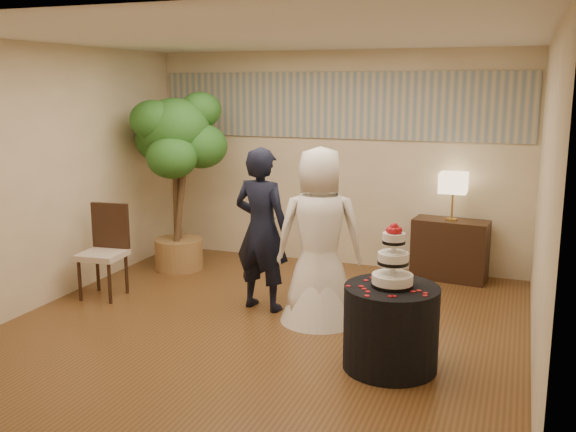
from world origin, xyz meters
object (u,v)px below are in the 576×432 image
at_px(bride, 320,235).
at_px(cake_table, 391,327).
at_px(table_lamp, 453,197).
at_px(wedding_cake, 393,255).
at_px(ficus_tree, 176,181).
at_px(console, 450,250).
at_px(side_chair, 102,252).
at_px(groom, 262,229).

bearing_deg(bride, cake_table, 118.78).
bearing_deg(bride, table_lamp, -137.18).
bearing_deg(table_lamp, cake_table, -93.68).
bearing_deg(bride, wedding_cake, 118.78).
relative_size(wedding_cake, table_lamp, 0.94).
bearing_deg(ficus_tree, bride, -26.97).
xyz_separation_m(wedding_cake, console, (0.18, 2.77, -0.62)).
bearing_deg(bride, console, -137.18).
height_order(cake_table, console, console).
bearing_deg(cake_table, table_lamp, 86.32).
bearing_deg(side_chair, ficus_tree, 75.05).
distance_m(wedding_cake, table_lamp, 2.78).
bearing_deg(wedding_cake, table_lamp, 86.32).
bearing_deg(cake_table, side_chair, 168.15).
distance_m(groom, side_chair, 1.88).
xyz_separation_m(bride, cake_table, (0.90, -0.86, -0.53)).
xyz_separation_m(wedding_cake, side_chair, (-3.41, 0.72, -0.47)).
height_order(bride, console, bride).
distance_m(wedding_cake, side_chair, 3.52).
bearing_deg(cake_table, console, 86.32).
distance_m(cake_table, wedding_cake, 0.63).
xyz_separation_m(groom, cake_table, (1.59, -1.00, -0.51)).
bearing_deg(groom, cake_table, 156.89).
xyz_separation_m(console, ficus_tree, (-3.36, -0.76, 0.79)).
bearing_deg(ficus_tree, console, 12.67).
xyz_separation_m(bride, table_lamp, (1.08, 1.92, 0.15)).
height_order(ficus_tree, side_chair, ficus_tree).
relative_size(groom, cake_table, 2.18).
bearing_deg(table_lamp, ficus_tree, -167.33).
bearing_deg(side_chair, table_lamp, 24.68).
relative_size(bride, side_chair, 1.70).
relative_size(bride, table_lamp, 3.07).
height_order(groom, side_chair, groom).
relative_size(cake_table, side_chair, 0.76).
xyz_separation_m(wedding_cake, ficus_tree, (-3.19, 2.02, 0.17)).
height_order(table_lamp, ficus_tree, ficus_tree).
height_order(console, side_chair, side_chair).
xyz_separation_m(groom, ficus_tree, (-1.60, 1.02, 0.29)).
bearing_deg(cake_table, wedding_cake, 0.00).
bearing_deg(cake_table, groom, 147.89).
xyz_separation_m(groom, side_chair, (-1.82, -0.28, -0.35)).
bearing_deg(console, table_lamp, 5.96).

